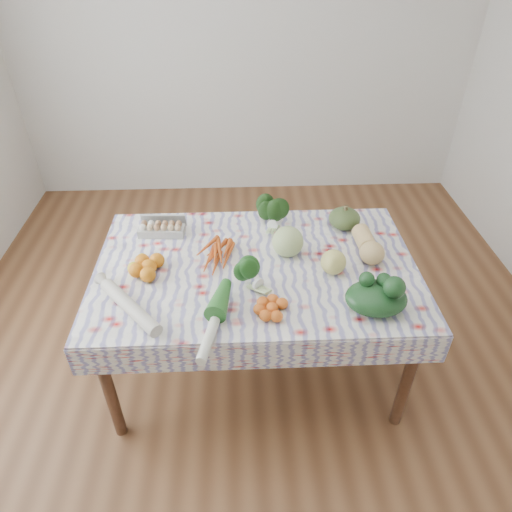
{
  "coord_description": "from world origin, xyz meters",
  "views": [
    {
      "loc": [
        -0.08,
        -1.85,
        2.22
      ],
      "look_at": [
        0.0,
        0.0,
        0.82
      ],
      "focal_mm": 32.0,
      "sensor_mm": 36.0,
      "label": 1
    }
  ],
  "objects_px": {
    "kabocha_squash": "(344,218)",
    "butternut_squash": "(368,243)",
    "egg_carton": "(161,230)",
    "cabbage": "(288,242)",
    "dining_table": "(256,277)",
    "grapefruit": "(333,262)"
  },
  "relations": [
    {
      "from": "dining_table",
      "to": "cabbage",
      "type": "bearing_deg",
      "value": 26.53
    },
    {
      "from": "egg_carton",
      "to": "kabocha_squash",
      "type": "distance_m",
      "value": 1.04
    },
    {
      "from": "kabocha_squash",
      "to": "butternut_squash",
      "type": "height_order",
      "value": "butternut_squash"
    },
    {
      "from": "butternut_squash",
      "to": "cabbage",
      "type": "bearing_deg",
      "value": 176.15
    },
    {
      "from": "kabocha_squash",
      "to": "butternut_squash",
      "type": "distance_m",
      "value": 0.27
    },
    {
      "from": "kabocha_squash",
      "to": "cabbage",
      "type": "height_order",
      "value": "cabbage"
    },
    {
      "from": "dining_table",
      "to": "kabocha_squash",
      "type": "bearing_deg",
      "value": 32.51
    },
    {
      "from": "kabocha_squash",
      "to": "grapefruit",
      "type": "xyz_separation_m",
      "value": [
        -0.14,
        -0.41,
        0.0
      ]
    },
    {
      "from": "cabbage",
      "to": "grapefruit",
      "type": "xyz_separation_m",
      "value": [
        0.21,
        -0.16,
        -0.02
      ]
    },
    {
      "from": "egg_carton",
      "to": "butternut_squash",
      "type": "xyz_separation_m",
      "value": [
        1.11,
        -0.23,
        0.03
      ]
    },
    {
      "from": "egg_carton",
      "to": "butternut_squash",
      "type": "bearing_deg",
      "value": -7.99
    },
    {
      "from": "egg_carton",
      "to": "grapefruit",
      "type": "bearing_deg",
      "value": -19.13
    },
    {
      "from": "butternut_squash",
      "to": "egg_carton",
      "type": "bearing_deg",
      "value": 165.94
    },
    {
      "from": "cabbage",
      "to": "grapefruit",
      "type": "bearing_deg",
      "value": -36.8
    },
    {
      "from": "dining_table",
      "to": "egg_carton",
      "type": "relative_size",
      "value": 6.26
    },
    {
      "from": "cabbage",
      "to": "butternut_squash",
      "type": "relative_size",
      "value": 0.59
    },
    {
      "from": "dining_table",
      "to": "kabocha_squash",
      "type": "height_order",
      "value": "kabocha_squash"
    },
    {
      "from": "kabocha_squash",
      "to": "grapefruit",
      "type": "bearing_deg",
      "value": -108.74
    },
    {
      "from": "grapefruit",
      "to": "egg_carton",
      "type": "bearing_deg",
      "value": 157.31
    },
    {
      "from": "cabbage",
      "to": "dining_table",
      "type": "bearing_deg",
      "value": -153.47
    },
    {
      "from": "egg_carton",
      "to": "cabbage",
      "type": "distance_m",
      "value": 0.72
    },
    {
      "from": "grapefruit",
      "to": "dining_table",
      "type": "bearing_deg",
      "value": 168.96
    }
  ]
}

